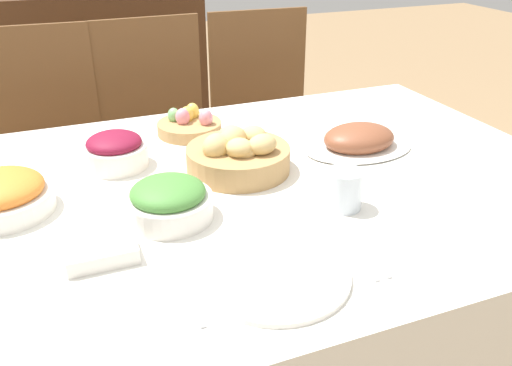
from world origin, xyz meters
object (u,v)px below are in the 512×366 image
object	(u,v)px
beet_salad_bowl	(115,151)
knife	(353,257)
chair_far_center	(161,139)
egg_basket	(189,125)
dinner_plate	(275,275)
bread_basket	(238,154)
green_salad_bowl	(169,201)
spoon	(367,254)
butter_dish	(101,253)
drinking_cup	(344,189)
chair_far_left	(47,155)
carrot_bowl	(1,195)
sideboard	(82,86)
chair_far_right	(267,124)
ham_platter	(359,140)
fork	(188,298)

from	to	relation	value
beet_salad_bowl	knife	world-z (taller)	beet_salad_bowl
chair_far_center	egg_basket	size ratio (longest dim) A/B	5.15
beet_salad_bowl	dinner_plate	distance (m)	0.62
bread_basket	egg_basket	xyz separation A→B (m)	(-0.04, 0.30, -0.02)
dinner_plate	knife	size ratio (longest dim) A/B	1.70
green_salad_bowl	spoon	xyz separation A→B (m)	(0.32, -0.28, -0.04)
butter_dish	drinking_cup	bearing A→B (deg)	1.13
chair_far_left	beet_salad_bowl	size ratio (longest dim) A/B	5.88
egg_basket	beet_salad_bowl	world-z (taller)	beet_salad_bowl
knife	drinking_cup	distance (m)	0.20
bread_basket	butter_dish	bearing A→B (deg)	-143.87
egg_basket	dinner_plate	size ratio (longest dim) A/B	0.69
knife	egg_basket	bearing A→B (deg)	97.01
spoon	bread_basket	bearing A→B (deg)	104.36
spoon	butter_dish	distance (m)	0.50
carrot_bowl	knife	distance (m)	0.76
sideboard	butter_dish	xyz separation A→B (m)	(-0.14, -2.06, 0.27)
chair_far_right	butter_dish	world-z (taller)	chair_far_right
ham_platter	spoon	xyz separation A→B (m)	(-0.26, -0.45, -0.02)
egg_basket	dinner_plate	xyz separation A→B (m)	(-0.05, -0.74, -0.02)
chair_far_center	butter_dish	size ratio (longest dim) A/B	7.34
chair_far_right	drinking_cup	distance (m)	1.14
egg_basket	carrot_bowl	size ratio (longest dim) A/B	0.85
ham_platter	carrot_bowl	world-z (taller)	carrot_bowl
ham_platter	knife	bearing A→B (deg)	-122.39
chair_far_right	chair_far_center	distance (m)	0.45
spoon	carrot_bowl	bearing A→B (deg)	147.59
sideboard	knife	world-z (taller)	sideboard
green_salad_bowl	chair_far_right	bearing A→B (deg)	56.77
chair_far_center	beet_salad_bowl	size ratio (longest dim) A/B	5.88
chair_far_center	fork	bearing A→B (deg)	-101.10
beet_salad_bowl	drinking_cup	xyz separation A→B (m)	(0.43, -0.40, 0.00)
sideboard	fork	distance (m)	2.25
sideboard	bread_basket	distance (m)	1.83
chair_far_left	ham_platter	size ratio (longest dim) A/B	3.08
chair_far_right	beet_salad_bowl	size ratio (longest dim) A/B	5.88
chair_far_center	green_salad_bowl	size ratio (longest dim) A/B	5.14
ham_platter	fork	size ratio (longest dim) A/B	1.95
chair_far_center	green_salad_bowl	distance (m)	1.02
dinner_plate	egg_basket	bearing A→B (deg)	86.33
spoon	knife	bearing A→B (deg)	-178.27
ham_platter	butter_dish	xyz separation A→B (m)	(-0.73, -0.28, -0.01)
chair_far_left	spoon	xyz separation A→B (m)	(0.55, -1.25, 0.22)
egg_basket	chair_far_center	bearing A→B (deg)	88.69
chair_far_left	drinking_cup	size ratio (longest dim) A/B	10.85
ham_platter	chair_far_right	bearing A→B (deg)	85.32
sideboard	bread_basket	bearing A→B (deg)	-82.46
beet_salad_bowl	knife	distance (m)	0.68
chair_far_left	butter_dish	size ratio (longest dim) A/B	7.34
fork	ham_platter	bearing A→B (deg)	34.92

